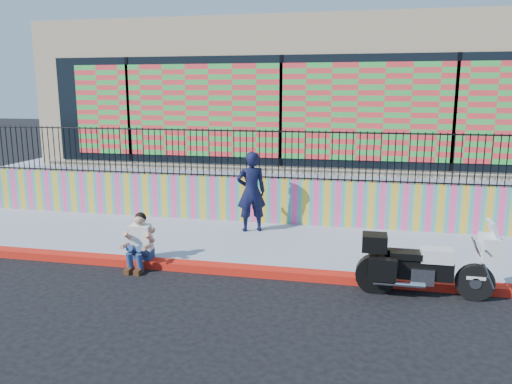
# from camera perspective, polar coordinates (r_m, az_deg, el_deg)

# --- Properties ---
(ground) EXTENTS (90.00, 90.00, 0.00)m
(ground) POSITION_cam_1_polar(r_m,az_deg,el_deg) (9.47, -1.40, -9.36)
(ground) COLOR black
(ground) RESTS_ON ground
(red_curb) EXTENTS (16.00, 0.30, 0.15)m
(red_curb) POSITION_cam_1_polar(r_m,az_deg,el_deg) (9.45, -1.40, -8.93)
(red_curb) COLOR red
(red_curb) RESTS_ON ground
(sidewalk) EXTENTS (16.00, 3.00, 0.15)m
(sidewalk) POSITION_cam_1_polar(r_m,az_deg,el_deg) (10.97, 0.61, -5.98)
(sidewalk) COLOR #909AAD
(sidewalk) RESTS_ON ground
(mural_wall) EXTENTS (16.00, 0.20, 1.10)m
(mural_wall) POSITION_cam_1_polar(r_m,az_deg,el_deg) (12.33, 2.10, -1.01)
(mural_wall) COLOR #FF4389
(mural_wall) RESTS_ON sidewalk
(metal_fence) EXTENTS (15.80, 0.04, 1.20)m
(metal_fence) POSITION_cam_1_polar(r_m,az_deg,el_deg) (12.13, 2.14, 4.30)
(metal_fence) COLOR black
(metal_fence) RESTS_ON mural_wall
(elevated_platform) EXTENTS (16.00, 10.00, 1.25)m
(elevated_platform) POSITION_cam_1_polar(r_m,az_deg,el_deg) (17.30, 5.04, 2.35)
(elevated_platform) COLOR #909AAD
(elevated_platform) RESTS_ON ground
(storefront_building) EXTENTS (14.00, 8.06, 4.00)m
(storefront_building) POSITION_cam_1_polar(r_m,az_deg,el_deg) (16.86, 5.10, 11.06)
(storefront_building) COLOR tan
(storefront_building) RESTS_ON elevated_platform
(police_motorcycle) EXTENTS (2.19, 0.72, 1.36)m
(police_motorcycle) POSITION_cam_1_polar(r_m,az_deg,el_deg) (8.78, 18.51, -7.73)
(police_motorcycle) COLOR black
(police_motorcycle) RESTS_ON ground
(police_officer) EXTENTS (0.80, 0.67, 1.87)m
(police_officer) POSITION_cam_1_polar(r_m,az_deg,el_deg) (11.51, -0.54, 0.05)
(police_officer) COLOR black
(police_officer) RESTS_ON sidewalk
(seated_man) EXTENTS (0.54, 0.71, 1.06)m
(seated_man) POSITION_cam_1_polar(r_m,az_deg,el_deg) (9.84, -13.26, -6.09)
(seated_man) COLOR navy
(seated_man) RESTS_ON ground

